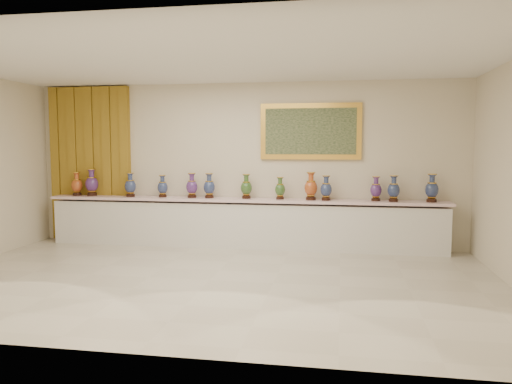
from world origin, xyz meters
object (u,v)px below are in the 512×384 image
counter (242,224)px  vase_0 (77,185)px  vase_1 (92,184)px  vase_2 (130,186)px

counter → vase_0: vase_0 is taller
vase_1 → vase_2: 0.81m
vase_1 → vase_0: bearing=-174.7°
vase_2 → vase_1: bearing=175.6°
vase_1 → vase_2: bearing=-4.4°
counter → vase_0: 3.30m
counter → vase_0: bearing=-179.7°
vase_0 → vase_2: (1.10, -0.03, -0.00)m
counter → vase_2: bearing=-178.6°
vase_0 → vase_1: bearing=5.3°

